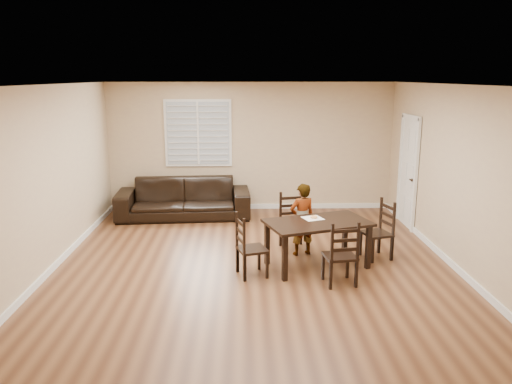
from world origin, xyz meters
TOP-DOWN VIEW (x-y plane):
  - ground at (0.00, 0.00)m, footprint 7.00×7.00m
  - room at (0.04, 0.18)m, footprint 6.04×7.04m
  - dining_table at (0.95, 0.09)m, footprint 1.70×1.28m
  - chair_near at (0.66, 1.01)m, footprint 0.49×0.47m
  - chair_far at (1.18, -0.68)m, footprint 0.47×0.45m
  - chair_left at (-0.14, -0.27)m, footprint 0.49×0.51m
  - chair_right at (2.04, 0.45)m, footprint 0.50×0.52m
  - child at (0.77, 0.61)m, footprint 0.50×0.41m
  - napkin at (0.89, 0.25)m, footprint 0.36×0.36m
  - donut at (0.91, 0.26)m, footprint 0.11×0.11m
  - sofa at (-1.37, 2.87)m, footprint 2.72×1.19m

SIDE VIEW (x-z plane):
  - ground at x=0.00m, z-range 0.00..0.00m
  - sofa at x=-1.37m, z-range 0.00..0.78m
  - chair_left at x=-0.14m, z-range -0.04..0.88m
  - chair_far at x=1.18m, z-range -0.04..0.88m
  - chair_right at x=2.04m, z-range -0.04..0.89m
  - chair_near at x=0.66m, z-range -0.04..0.90m
  - child at x=0.77m, z-range 0.00..1.17m
  - dining_table at x=0.95m, z-range 0.26..0.97m
  - napkin at x=0.89m, z-range 0.71..0.71m
  - donut at x=0.91m, z-range 0.71..0.75m
  - room at x=0.04m, z-range 0.45..3.17m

